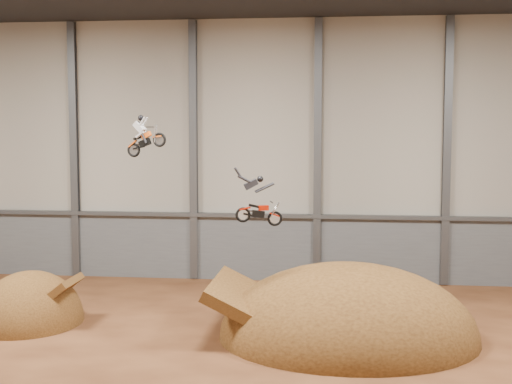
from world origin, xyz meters
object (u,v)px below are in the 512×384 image
landing_ramp (348,338)px  fmx_rider_b (258,197)px  fmx_rider_a (148,131)px  takeoff_ramp (30,323)px

landing_ramp → fmx_rider_b: fmx_rider_b is taller
fmx_rider_a → fmx_rider_b: (4.68, -1.64, -2.49)m
takeoff_ramp → fmx_rider_a: 9.68m
takeoff_ramp → landing_ramp: size_ratio=0.50×
takeoff_ramp → fmx_rider_b: (9.94, -1.53, 5.64)m
takeoff_ramp → fmx_rider_b: 11.53m
landing_ramp → fmx_rider_b: size_ratio=4.26×
landing_ramp → takeoff_ramp: bearing=177.5°
landing_ramp → fmx_rider_a: (-8.14, 0.70, 8.13)m
fmx_rider_a → fmx_rider_b: 5.55m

